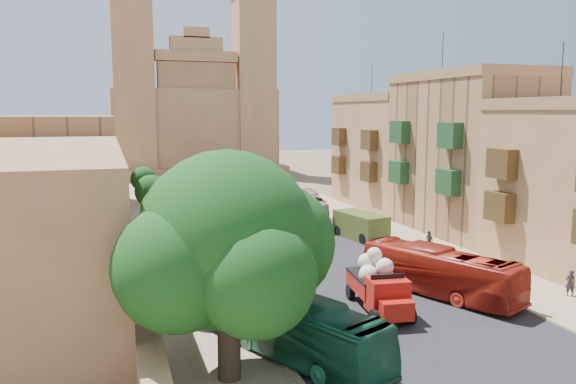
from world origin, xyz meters
TOP-DOWN VIEW (x-y plane):
  - road_surface at (0.00, 30.00)m, footprint 14.00×140.00m
  - sidewalk_east at (9.50, 30.00)m, footprint 5.00×140.00m
  - sidewalk_west at (-9.50, 30.00)m, footprint 5.00×140.00m
  - kerb_east at (7.00, 30.00)m, footprint 0.25×140.00m
  - kerb_west at (-7.00, 30.00)m, footprint 0.25×140.00m
  - townhouse_c at (15.95, 25.00)m, footprint 9.00×14.00m
  - townhouse_d at (15.95, 39.00)m, footprint 9.00×14.00m
  - west_wall at (-12.50, 20.00)m, footprint 1.00×40.00m
  - west_building_low at (-18.00, 18.00)m, footprint 10.00×28.00m
  - west_building_mid at (-18.00, 44.00)m, footprint 10.00×22.00m
  - church at (-0.00, 78.61)m, footprint 28.00×22.50m
  - ficus_tree at (-9.42, 4.01)m, footprint 9.00×8.28m
  - street_tree_a at (-10.00, 12.00)m, footprint 3.65×3.65m
  - street_tree_b at (-10.00, 24.00)m, footprint 3.31×3.31m
  - street_tree_c at (-10.00, 36.00)m, footprint 3.04×3.04m
  - street_tree_d at (-10.00, 48.00)m, footprint 2.82×2.82m
  - red_truck at (-0.43, 9.09)m, footprint 2.79×5.69m
  - olive_pickup at (5.98, 24.96)m, footprint 3.11×5.43m
  - bus_green_north at (-6.50, 5.13)m, footprint 6.10×9.71m
  - bus_red_east at (4.00, 10.33)m, footprint 5.91×9.88m
  - bus_cream_east at (4.00, 32.47)m, footprint 4.39×10.46m
  - car_blue_a at (-2.36, 17.74)m, footprint 1.62×3.56m
  - car_white_a at (-4.60, 31.43)m, footprint 1.35×3.69m
  - car_cream at (1.98, 29.68)m, footprint 3.18×4.37m
  - car_dkblue at (-1.73, 39.43)m, footprint 2.96×4.75m
  - car_white_b at (0.50, 35.63)m, footprint 2.53×4.16m
  - car_blue_b at (-1.13, 56.32)m, footprint 2.01×3.60m
  - pedestrian_a at (11.00, 7.90)m, footprint 0.65×0.56m
  - pedestrian_c at (9.11, 19.61)m, footprint 0.46×0.93m

SIDE VIEW (x-z plane):
  - road_surface at x=0.00m, z-range 0.00..0.01m
  - sidewalk_east at x=9.50m, z-range 0.00..0.01m
  - sidewalk_west at x=-9.50m, z-range 0.00..0.01m
  - kerb_east at x=7.00m, z-range 0.00..0.12m
  - kerb_west at x=-7.00m, z-range 0.00..0.12m
  - car_cream at x=1.98m, z-range 0.00..1.10m
  - car_blue_b at x=-1.13m, z-range 0.00..1.13m
  - car_blue_a at x=-2.36m, z-range 0.00..1.18m
  - car_white_a at x=-4.60m, z-range 0.00..1.21m
  - car_dkblue at x=-1.73m, z-range 0.00..1.28m
  - car_white_b at x=0.50m, z-range 0.00..1.32m
  - pedestrian_a at x=11.00m, z-range 0.00..1.52m
  - pedestrian_c at x=9.11m, z-range 0.00..1.54m
  - west_wall at x=-12.50m, z-range 0.00..1.80m
  - olive_pickup at x=5.98m, z-range -0.02..2.09m
  - bus_green_north at x=-6.50m, z-range 0.00..2.69m
  - bus_red_east at x=4.00m, z-range 0.00..2.72m
  - red_truck at x=-0.43m, z-range -0.19..3.01m
  - bus_cream_east at x=4.00m, z-range 0.00..2.84m
  - street_tree_d at x=-10.00m, z-range 0.72..5.06m
  - street_tree_c at x=-10.00m, z-range 0.79..5.46m
  - street_tree_b at x=-10.00m, z-range 0.86..5.96m
  - street_tree_a at x=-10.00m, z-range 0.96..6.57m
  - west_building_low at x=-18.00m, z-range 0.00..8.40m
  - west_building_mid at x=-18.00m, z-range 0.00..10.00m
  - ficus_tree at x=-9.42m, z-range 0.82..9.82m
  - townhouse_d at x=15.95m, z-range -1.79..14.11m
  - townhouse_c at x=15.95m, z-range -1.79..15.61m
  - church at x=0.00m, z-range -8.63..27.67m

